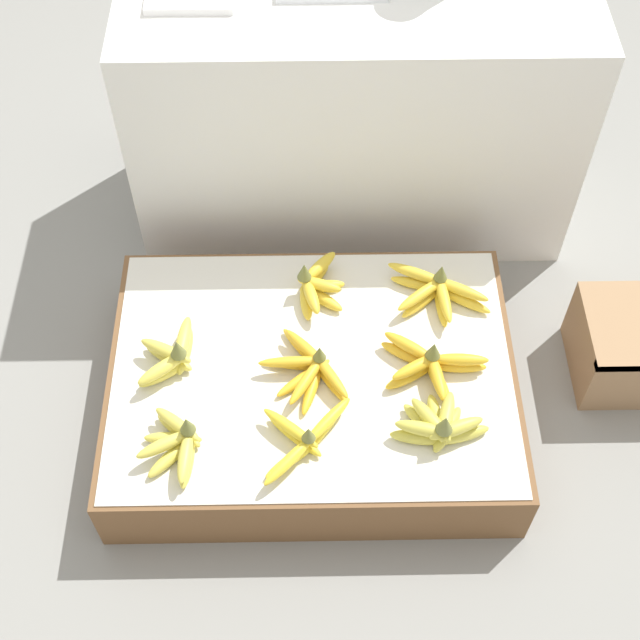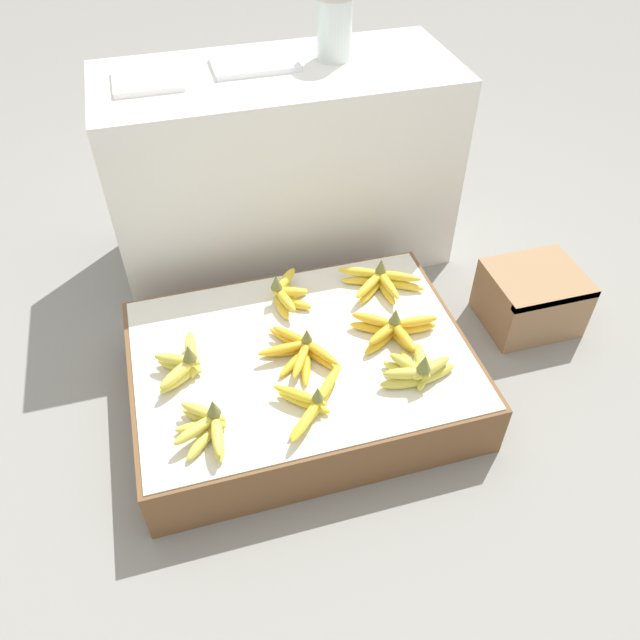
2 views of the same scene
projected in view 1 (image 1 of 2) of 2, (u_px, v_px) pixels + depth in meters
name	position (u px, v px, depth m)	size (l,w,h in m)	color
ground_plane	(313.00, 407.00, 2.25)	(10.00, 10.00, 0.00)	gray
display_platform	(313.00, 388.00, 2.17)	(0.96, 0.71, 0.19)	brown
back_vendor_table	(355.00, 109.00, 2.39)	(1.16, 0.49, 0.70)	white
wooden_crate	(637.00, 346.00, 2.23)	(0.30, 0.25, 0.20)	#997551
banana_bunch_front_left	(178.00, 443.00, 1.94)	(0.15, 0.20, 0.11)	#DBCC4C
banana_bunch_front_midleft	(304.00, 439.00, 1.95)	(0.21, 0.23, 0.09)	yellow
banana_bunch_front_midright	(439.00, 426.00, 1.97)	(0.23, 0.16, 0.11)	gold
banana_bunch_middle_left	(173.00, 356.00, 2.07)	(0.14, 0.20, 0.11)	#DBCC4C
banana_bunch_middle_midleft	(310.00, 368.00, 2.06)	(0.22, 0.25, 0.09)	gold
banana_bunch_middle_midright	(430.00, 365.00, 2.06)	(0.25, 0.20, 0.10)	gold
banana_bunch_back_midleft	(316.00, 286.00, 2.20)	(0.12, 0.20, 0.11)	gold
banana_bunch_back_midright	(437.00, 291.00, 2.19)	(0.26, 0.20, 0.10)	gold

